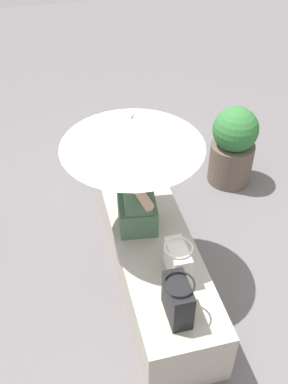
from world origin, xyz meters
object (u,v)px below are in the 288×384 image
at_px(person_seated, 137,185).
at_px(handbag_black, 178,260).
at_px(planter_near, 233,146).
at_px(parasol, 132,132).
at_px(shoulder_bag_spare, 178,299).
at_px(tote_bag_canvas, 135,163).

bearing_deg(person_seated, handbag_black, 15.47).
distance_m(person_seated, planter_near, 1.53).
height_order(parasol, planter_near, parasol).
bearing_deg(planter_near, shoulder_bag_spare, -32.74).
relative_size(shoulder_bag_spare, planter_near, 0.38).
bearing_deg(person_seated, parasol, -39.37).
xyz_separation_m(person_seated, tote_bag_canvas, (-0.59, 0.12, -0.25)).
bearing_deg(tote_bag_canvas, parasol, -13.72).
height_order(handbag_black, planter_near, planter_near).
bearing_deg(person_seated, shoulder_bag_spare, 3.38).
bearing_deg(handbag_black, planter_near, 144.35).
distance_m(handbag_black, tote_bag_canvas, 1.13).
height_order(parasol, handbag_black, parasol).
bearing_deg(handbag_black, tote_bag_canvas, -178.36).
bearing_deg(person_seated, tote_bag_canvas, 168.63).
bearing_deg(person_seated, planter_near, 126.96).
bearing_deg(handbag_black, shoulder_bag_spare, -17.29).
xyz_separation_m(parasol, planter_near, (-0.93, 1.21, -0.93)).
bearing_deg(planter_near, handbag_black, -35.65).
distance_m(parasol, shoulder_bag_spare, 1.09).
height_order(person_seated, parasol, parasol).
xyz_separation_m(person_seated, handbag_black, (0.54, 0.15, -0.26)).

